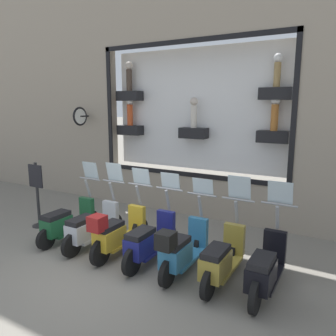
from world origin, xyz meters
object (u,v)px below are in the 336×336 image
(scooter_silver_5, at_px, (91,227))
(scooter_green_6, at_px, (66,222))
(scooter_olive_1, at_px, (222,258))
(shop_sign_post, at_px, (37,193))
(scooter_navy_3, at_px, (149,241))
(scooter_teal_2, at_px, (181,249))
(scooter_yellow_4, at_px, (117,232))
(scooter_black_0, at_px, (265,268))

(scooter_silver_5, height_order, scooter_green_6, scooter_silver_5)
(scooter_olive_1, xyz_separation_m, shop_sign_post, (0.25, 4.81, 0.43))
(scooter_navy_3, relative_size, scooter_green_6, 1.01)
(scooter_green_6, bearing_deg, scooter_teal_2, -91.28)
(scooter_olive_1, distance_m, scooter_yellow_4, 2.16)
(scooter_olive_1, distance_m, scooter_green_6, 3.59)
(scooter_teal_2, bearing_deg, scooter_yellow_4, 89.69)
(scooter_black_0, relative_size, scooter_navy_3, 1.00)
(scooter_teal_2, height_order, scooter_silver_5, scooter_silver_5)
(scooter_black_0, distance_m, scooter_navy_3, 2.16)
(scooter_black_0, height_order, scooter_teal_2, scooter_black_0)
(scooter_black_0, xyz_separation_m, scooter_teal_2, (-0.07, 1.44, 0.02))
(scooter_olive_1, bearing_deg, scooter_yellow_4, 91.61)
(shop_sign_post, bearing_deg, scooter_green_6, -101.80)
(scooter_yellow_4, height_order, shop_sign_post, scooter_yellow_4)
(scooter_navy_3, xyz_separation_m, scooter_green_6, (-0.00, 2.16, -0.02))
(scooter_black_0, bearing_deg, scooter_silver_5, 90.04)
(scooter_black_0, distance_m, scooter_yellow_4, 2.88)
(scooter_olive_1, distance_m, shop_sign_post, 4.84)
(scooter_silver_5, distance_m, shop_sign_post, 2.00)
(scooter_navy_3, height_order, scooter_silver_5, scooter_silver_5)
(scooter_silver_5, xyz_separation_m, shop_sign_post, (0.25, 1.94, 0.43))
(scooter_teal_2, height_order, scooter_navy_3, scooter_navy_3)
(scooter_olive_1, height_order, scooter_teal_2, scooter_olive_1)
(scooter_yellow_4, relative_size, scooter_silver_5, 1.00)
(scooter_navy_3, xyz_separation_m, shop_sign_post, (0.25, 3.37, 0.42))
(scooter_yellow_4, xyz_separation_m, shop_sign_post, (0.31, 2.66, 0.38))
(scooter_olive_1, xyz_separation_m, scooter_silver_5, (-0.00, 2.87, 0.00))
(scooter_black_0, bearing_deg, scooter_navy_3, 90.08)
(scooter_yellow_4, bearing_deg, scooter_teal_2, -90.31)
(shop_sign_post, bearing_deg, scooter_teal_2, -94.45)
(scooter_navy_3, distance_m, scooter_silver_5, 1.44)
(scooter_silver_5, relative_size, shop_sign_post, 1.13)
(scooter_teal_2, distance_m, scooter_navy_3, 0.72)
(scooter_navy_3, bearing_deg, scooter_black_0, -89.92)
(scooter_silver_5, bearing_deg, scooter_green_6, 90.32)
(scooter_yellow_4, height_order, scooter_silver_5, scooter_silver_5)
(scooter_yellow_4, distance_m, scooter_silver_5, 0.72)
(scooter_black_0, relative_size, scooter_olive_1, 1.00)
(scooter_black_0, relative_size, scooter_green_6, 1.01)
(scooter_teal_2, bearing_deg, scooter_silver_5, 88.19)
(scooter_black_0, height_order, scooter_green_6, scooter_black_0)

